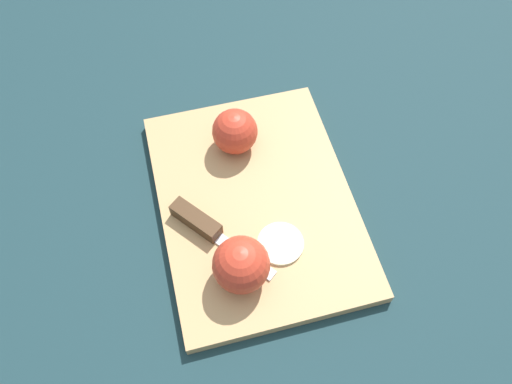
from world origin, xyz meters
TOP-DOWN VIEW (x-y plane):
  - ground_plane at (0.00, 0.00)m, footprint 4.00×4.00m
  - cutting_board at (0.00, 0.00)m, footprint 0.40×0.31m
  - apple_half_left at (-0.10, -0.02)m, footprint 0.07×0.07m
  - apple_half_right at (0.11, -0.03)m, footprint 0.07×0.07m
  - knife at (0.03, -0.08)m, footprint 0.13×0.13m
  - apple_slice at (0.07, 0.02)m, footprint 0.06×0.06m

SIDE VIEW (x-z plane):
  - ground_plane at x=0.00m, z-range 0.00..0.00m
  - cutting_board at x=0.00m, z-range 0.00..0.02m
  - apple_slice at x=0.07m, z-range 0.02..0.02m
  - knife at x=0.03m, z-range 0.02..0.04m
  - apple_half_left at x=-0.10m, z-range 0.02..0.09m
  - apple_half_right at x=0.11m, z-range 0.02..0.09m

